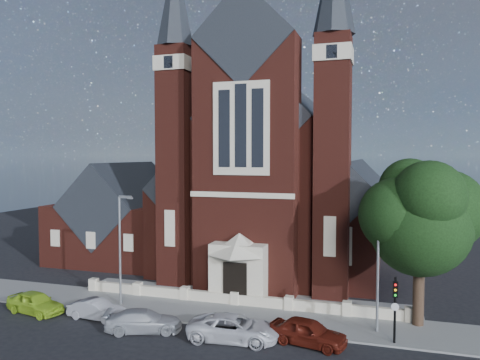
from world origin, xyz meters
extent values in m
plane|color=black|center=(0.00, 15.00, 0.00)|extent=(120.00, 120.00, 0.00)
cube|color=slate|center=(0.00, 4.50, 0.00)|extent=(60.00, 5.00, 0.12)
cube|color=slate|center=(0.00, 8.50, 0.00)|extent=(26.00, 3.00, 0.14)
cube|color=beige|center=(0.00, 6.50, 0.00)|extent=(24.00, 0.40, 0.90)
cube|color=#501D15|center=(0.00, 25.00, 7.00)|extent=(10.00, 30.00, 14.00)
cube|color=black|center=(0.00, 25.00, 14.00)|extent=(10.00, 30.20, 10.00)
cube|color=#501D15|center=(-7.50, 24.00, 4.00)|extent=(5.00, 26.00, 8.00)
cube|color=#501D15|center=(7.50, 24.00, 4.00)|extent=(5.00, 26.00, 8.00)
cube|color=black|center=(-7.50, 24.00, 8.00)|extent=(5.01, 26.20, 5.01)
cube|color=black|center=(7.50, 24.00, 8.00)|extent=(5.01, 26.20, 5.01)
cube|color=#501D15|center=(0.00, 9.50, 10.00)|extent=(8.00, 3.00, 20.00)
cube|color=black|center=(0.00, 9.50, 20.00)|extent=(8.00, 3.20, 8.00)
cube|color=beige|center=(0.00, 7.95, 13.00)|extent=(4.40, 0.15, 7.00)
cube|color=black|center=(0.00, 7.88, 13.20)|extent=(0.90, 0.08, 6.20)
cube|color=beige|center=(0.00, 7.50, 2.20)|extent=(4.20, 2.00, 4.40)
cube|color=black|center=(0.00, 6.45, 1.60)|extent=(1.80, 0.12, 3.20)
cone|color=beige|center=(0.00, 7.50, 4.40)|extent=(4.60, 4.60, 1.60)
cube|color=#501D15|center=(-6.50, 10.50, 10.00)|extent=(2.60, 2.60, 20.00)
cube|color=beige|center=(-6.50, 10.50, 18.50)|extent=(2.80, 2.80, 1.20)
cube|color=#501D15|center=(6.50, 10.50, 10.00)|extent=(2.60, 2.60, 20.00)
cube|color=beige|center=(6.50, 10.50, 18.50)|extent=(2.80, 2.80, 1.20)
cube|color=#501D15|center=(-16.00, 18.00, 3.00)|extent=(12.00, 12.00, 6.00)
cube|color=black|center=(-16.00, 18.00, 6.00)|extent=(8.49, 12.20, 8.49)
cylinder|color=black|center=(12.50, 6.00, 2.50)|extent=(0.70, 0.70, 5.00)
sphere|color=black|center=(12.50, 6.00, 6.50)|extent=(6.40, 6.40, 6.40)
sphere|color=black|center=(12.90, 4.80, 8.50)|extent=(4.40, 4.40, 4.40)
cylinder|color=gray|center=(-8.00, 4.00, 4.00)|extent=(0.16, 0.16, 8.00)
cube|color=gray|center=(-7.50, 4.00, 8.00)|extent=(1.00, 0.15, 0.18)
cube|color=gray|center=(-7.10, 4.00, 7.92)|extent=(0.35, 0.22, 0.12)
cylinder|color=gray|center=(10.00, 4.00, 4.00)|extent=(0.16, 0.16, 8.00)
cube|color=gray|center=(10.50, 4.00, 8.00)|extent=(1.00, 0.15, 0.18)
cube|color=gray|center=(10.90, 4.00, 7.92)|extent=(0.35, 0.22, 0.12)
cylinder|color=black|center=(11.00, 2.50, 2.00)|extent=(0.14, 0.14, 4.00)
cube|color=black|center=(11.00, 2.35, 3.30)|extent=(0.28, 0.22, 0.90)
sphere|color=red|center=(11.00, 2.22, 3.60)|extent=(0.14, 0.14, 0.14)
sphere|color=#CC8C0C|center=(11.00, 2.22, 3.30)|extent=(0.14, 0.14, 0.14)
sphere|color=#0C9919|center=(11.00, 2.22, 3.00)|extent=(0.14, 0.14, 0.14)
imported|color=#A3D029|center=(-12.76, 0.77, 0.76)|extent=(4.71, 2.65, 1.51)
imported|color=#94959B|center=(-8.02, 1.05, 0.65)|extent=(4.05, 1.64, 1.31)
imported|color=#A7A9AE|center=(-3.89, -0.03, 0.69)|extent=(5.10, 3.41, 1.37)
imported|color=silver|center=(1.90, 0.32, 0.76)|extent=(5.65, 2.96, 1.52)
imported|color=#5A190F|center=(6.21, 0.99, 0.77)|extent=(4.82, 2.79, 1.54)
camera|label=1|loc=(10.31, -25.54, 11.01)|focal=35.00mm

